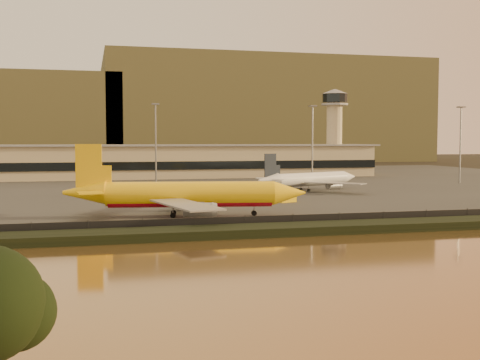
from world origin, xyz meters
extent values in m
plane|color=black|center=(0.00, 0.00, 0.00)|extent=(900.00, 900.00, 0.00)
cube|color=black|center=(0.00, -17.00, 0.70)|extent=(320.00, 7.00, 1.40)
cube|color=#2D2D2D|center=(0.00, 95.00, 0.10)|extent=(320.00, 220.00, 0.20)
cube|color=black|center=(0.00, -13.00, 1.30)|extent=(300.00, 0.05, 2.20)
cube|color=tan|center=(0.00, 125.00, 6.20)|extent=(160.00, 22.00, 12.00)
cube|color=black|center=(0.00, 113.80, 5.20)|extent=(160.00, 0.60, 3.00)
cube|color=gray|center=(0.00, 125.00, 12.50)|extent=(164.00, 24.00, 0.60)
cylinder|color=tan|center=(70.00, 131.00, 15.20)|extent=(6.40, 6.40, 30.00)
cylinder|color=black|center=(70.00, 131.00, 31.95)|extent=(10.40, 10.40, 3.50)
cone|color=gray|center=(70.00, 131.00, 34.70)|extent=(11.20, 11.20, 2.00)
cylinder|color=gray|center=(70.00, 131.00, 29.40)|extent=(11.20, 11.20, 0.80)
cylinder|color=slate|center=(-10.00, 80.00, 12.70)|extent=(0.50, 0.50, 25.00)
cube|color=slate|center=(-10.00, 80.00, 25.40)|extent=(2.20, 2.20, 0.40)
cylinder|color=slate|center=(40.00, 78.00, 12.70)|extent=(0.50, 0.50, 25.00)
cube|color=slate|center=(40.00, 78.00, 25.40)|extent=(2.20, 2.20, 0.40)
cylinder|color=slate|center=(90.00, 72.00, 12.70)|extent=(0.50, 0.50, 25.00)
cube|color=slate|center=(90.00, 72.00, 25.40)|extent=(2.20, 2.20, 0.40)
cube|color=brown|center=(90.00, 340.00, 35.00)|extent=(220.00, 160.00, 70.00)
cylinder|color=yellow|center=(-11.46, 6.36, 4.48)|extent=(31.48, 9.55, 4.50)
cylinder|color=#B80A1A|center=(-11.46, 6.36, 3.69)|extent=(30.46, 8.43, 3.51)
cone|color=yellow|center=(6.90, 3.31, 4.48)|extent=(6.72, 5.43, 4.50)
cone|color=yellow|center=(-30.67, 9.55, 4.81)|extent=(8.42, 5.72, 4.50)
cube|color=yellow|center=(-29.82, 9.41, 9.76)|extent=(4.76, 1.14, 7.88)
cube|color=yellow|center=(-28.22, 13.71, 5.15)|extent=(5.81, 5.79, 0.27)
cube|color=yellow|center=(-29.70, 4.83, 5.15)|extent=(4.92, 4.87, 0.27)
cube|color=gray|center=(-10.35, 18.33, 3.69)|extent=(15.33, 19.78, 0.27)
cylinder|color=gray|center=(-8.69, 15.09, 2.45)|extent=(5.53, 3.29, 2.48)
cube|color=gray|center=(-14.28, -5.33, 3.69)|extent=(10.15, 20.33, 0.27)
cylinder|color=gray|center=(-11.67, -2.80, 2.45)|extent=(5.53, 3.29, 2.48)
cylinder|color=black|center=(0.28, 4.41, 0.70)|extent=(1.11, 0.94, 0.99)
cylinder|color=slate|center=(0.28, 4.41, 1.21)|extent=(0.17, 0.17, 2.03)
cylinder|color=black|center=(-14.99, 4.89, 0.70)|extent=(1.11, 0.94, 0.99)
cylinder|color=slate|center=(-14.99, 4.89, 1.21)|extent=(0.17, 0.17, 2.03)
cylinder|color=black|center=(-14.33, 8.89, 0.70)|extent=(1.11, 0.94, 0.99)
cylinder|color=slate|center=(-14.33, 8.89, 1.21)|extent=(0.17, 0.17, 2.03)
cylinder|color=white|center=(31.12, 55.04, 3.58)|extent=(24.93, 13.29, 3.55)
cylinder|color=gray|center=(31.12, 55.04, 2.95)|extent=(23.97, 12.29, 2.77)
cone|color=white|center=(45.18, 61.03, 3.58)|extent=(5.97, 5.22, 3.55)
cone|color=white|center=(16.41, 48.78, 3.84)|extent=(7.28, 5.77, 3.55)
cube|color=black|center=(17.07, 49.06, 7.75)|extent=(3.71, 1.79, 6.22)
cube|color=white|center=(16.33, 52.61, 4.11)|extent=(3.84, 3.68, 0.21)
cube|color=white|center=(19.11, 46.07, 4.11)|extent=(4.90, 4.88, 0.21)
cube|color=gray|center=(26.64, 63.75, 2.95)|extent=(5.27, 16.08, 0.21)
cylinder|color=gray|center=(29.21, 62.24, 1.98)|extent=(4.69, 3.47, 1.95)
cube|color=gray|center=(34.30, 45.78, 2.95)|extent=(14.83, 14.81, 0.21)
cylinder|color=gray|center=(34.99, 48.68, 1.98)|extent=(4.69, 3.47, 1.95)
cylinder|color=black|center=(40.11, 58.87, 0.59)|extent=(0.96, 0.88, 0.78)
cylinder|color=slate|center=(40.11, 58.87, 1.00)|extent=(0.19, 0.19, 1.60)
cylinder|color=black|center=(29.30, 52.53, 0.59)|extent=(0.96, 0.88, 0.78)
cylinder|color=slate|center=(29.30, 52.53, 1.00)|extent=(0.19, 0.19, 1.60)
cylinder|color=black|center=(28.04, 55.47, 0.59)|extent=(0.96, 0.88, 0.78)
cylinder|color=slate|center=(28.04, 55.47, 1.00)|extent=(0.19, 0.19, 1.60)
cube|color=yellow|center=(14.16, 26.67, 1.19)|extent=(4.83, 3.46, 1.99)
cube|color=white|center=(-8.96, 30.56, 1.05)|extent=(4.08, 2.59, 1.70)
sphere|color=black|center=(-33.62, -69.98, 5.07)|extent=(4.29, 4.29, 4.29)
camera|label=1|loc=(-29.62, -104.07, 14.37)|focal=45.00mm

